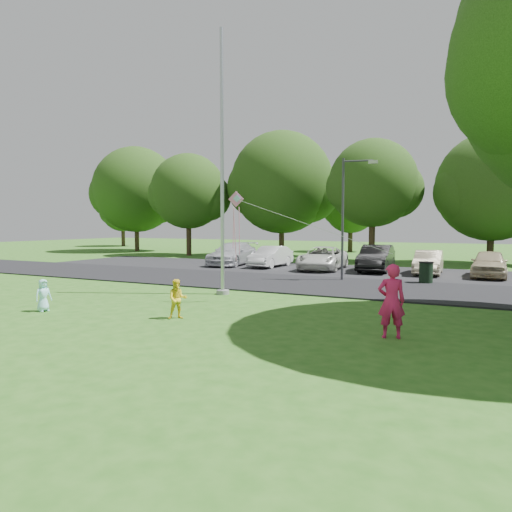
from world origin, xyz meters
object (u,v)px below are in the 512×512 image
at_px(street_lamp, 348,208).
at_px(child_blue, 43,295).
at_px(trash_can, 426,273).
at_px(child_yellow, 177,299).
at_px(flagpole, 222,186).
at_px(kite, 239,213).
at_px(woman, 391,301).

relative_size(street_lamp, child_blue, 5.75).
height_order(trash_can, child_yellow, child_yellow).
relative_size(flagpole, kite, 1.69).
distance_m(flagpole, kite, 2.43).
xyz_separation_m(trash_can, woman, (0.30, -10.77, 0.37)).
relative_size(woman, child_blue, 1.76).
bearing_deg(child_blue, child_yellow, -64.04).
xyz_separation_m(street_lamp, child_yellow, (-2.08, -10.64, -2.90)).
relative_size(street_lamp, trash_can, 5.70).
bearing_deg(street_lamp, kite, -113.77).
relative_size(flagpole, child_blue, 9.95).
xyz_separation_m(woman, child_blue, (-10.26, -1.33, -0.38)).
bearing_deg(trash_can, woman, -88.42).
xyz_separation_m(trash_can, child_blue, (-9.96, -12.11, -0.01)).
bearing_deg(woman, child_blue, -12.86).
relative_size(flagpole, street_lamp, 1.73).
relative_size(woman, kite, 0.30).
xyz_separation_m(street_lamp, kite, (-1.71, -7.61, -0.40)).
bearing_deg(child_yellow, woman, -34.61).
bearing_deg(child_yellow, trash_can, 24.89).
height_order(child_yellow, child_blue, child_yellow).
bearing_deg(woman, flagpole, -50.73).
distance_m(trash_can, child_blue, 15.68).
bearing_deg(trash_can, child_blue, -129.45).
xyz_separation_m(flagpole, kite, (1.55, -1.52, -1.10)).
bearing_deg(street_lamp, child_yellow, -112.21).
distance_m(flagpole, child_yellow, 5.92).
xyz_separation_m(woman, kite, (-5.48, 2.61, 2.18)).
relative_size(flagpole, child_yellow, 8.80).
xyz_separation_m(flagpole, woman, (7.03, -4.13, -3.28)).
relative_size(trash_can, kite, 0.17).
height_order(flagpole, kite, flagpole).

